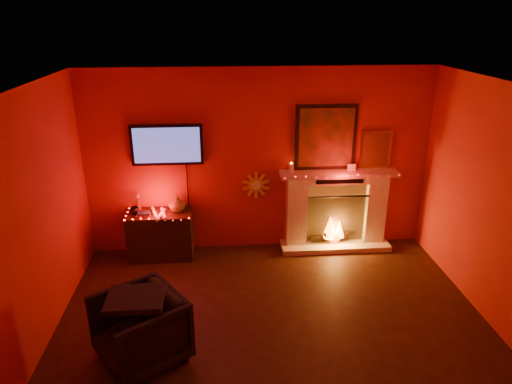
% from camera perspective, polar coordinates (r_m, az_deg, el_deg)
% --- Properties ---
extents(room, '(5.00, 5.00, 5.00)m').
position_cam_1_polar(room, '(4.33, 3.31, -6.37)').
color(room, black).
rests_on(room, ground).
extents(floor, '(5.00, 5.00, 0.00)m').
position_cam_1_polar(floor, '(5.10, 2.97, -19.89)').
color(floor, black).
rests_on(floor, ground).
extents(fireplace, '(1.72, 0.40, 2.18)m').
position_cam_1_polar(fireplace, '(6.93, 9.94, -1.26)').
color(fireplace, '#F2E4CB').
rests_on(fireplace, floor).
extents(tv, '(1.00, 0.07, 1.24)m').
position_cam_1_polar(tv, '(6.51, -11.05, 5.79)').
color(tv, black).
rests_on(tv, room).
extents(sunburst_clock, '(0.40, 0.03, 0.40)m').
position_cam_1_polar(sunburst_clock, '(6.72, 0.00, 0.87)').
color(sunburst_clock, gold).
rests_on(sunburst_clock, room).
extents(console_table, '(0.92, 0.55, 0.95)m').
position_cam_1_polar(console_table, '(6.80, -11.78, -5.01)').
color(console_table, black).
rests_on(console_table, floor).
extents(armchair, '(1.12, 1.11, 0.74)m').
position_cam_1_polar(armchair, '(4.98, -14.29, -16.29)').
color(armchair, black).
rests_on(armchair, floor).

